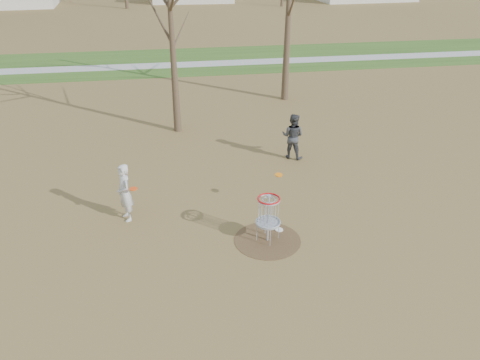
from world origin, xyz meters
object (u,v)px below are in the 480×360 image
player_standing (125,193)px  disc_grounded (279,230)px  player_throwing (293,136)px  disc_golf_basket (268,211)px

player_standing → disc_grounded: (4.17, -1.30, -0.83)m
player_throwing → disc_golf_basket: size_ratio=1.25×
player_throwing → disc_golf_basket: 5.47m
disc_grounded → disc_golf_basket: (-0.42, -0.42, 0.89)m
player_standing → disc_golf_basket: 4.13m
player_throwing → player_standing: bearing=61.6°
player_standing → disc_grounded: bearing=50.9°
player_throwing → disc_grounded: player_throwing is taller
player_standing → disc_grounded: size_ratio=7.75×
disc_golf_basket → disc_grounded: bearing=45.1°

